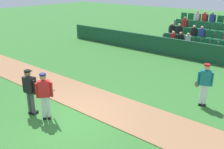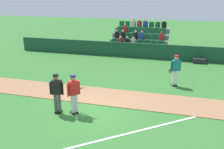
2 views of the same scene
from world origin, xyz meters
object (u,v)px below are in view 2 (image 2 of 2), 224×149
umpire_home_plate (57,92)px  equipment_bag (199,61)px  runner_teal_jersey (175,70)px  batter_red_jersey (74,93)px

umpire_home_plate → equipment_bag: size_ratio=1.96×
umpire_home_plate → runner_teal_jersey: 6.65m
umpire_home_plate → runner_teal_jersey: same height
equipment_bag → batter_red_jersey: bearing=-118.8°
umpire_home_plate → equipment_bag: umpire_home_plate is taller
batter_red_jersey → umpire_home_plate: size_ratio=1.00×
equipment_bag → umpire_home_plate: bearing=-121.6°
batter_red_jersey → equipment_bag: (5.47, 9.94, -0.79)m
batter_red_jersey → runner_teal_jersey: size_ratio=1.00×
equipment_bag → runner_teal_jersey: bearing=-106.1°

